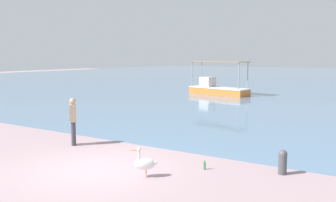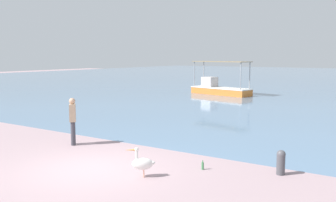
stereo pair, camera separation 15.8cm
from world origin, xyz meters
The scene contains 6 objects.
ground centered at (0.00, 0.00, 0.00)m, with size 120.00×120.00×0.00m, color #A78B90.
fishing_boat_outer centered at (-5.78, 20.52, 0.57)m, with size 5.45×2.61×2.71m.
pelican centered at (1.67, 0.24, 0.38)m, with size 0.69×0.59×0.80m.
mooring_bollard centered at (4.67, 2.43, 0.36)m, with size 0.24×0.24×0.67m.
fisherman_standing centered at (-2.57, 1.75, 0.91)m, with size 0.44×0.44×1.69m.
glass_bottle centered at (2.70, 1.68, 0.11)m, with size 0.07×0.07×0.27m.
Camera 2 is at (7.47, -7.38, 3.19)m, focal length 40.00 mm.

